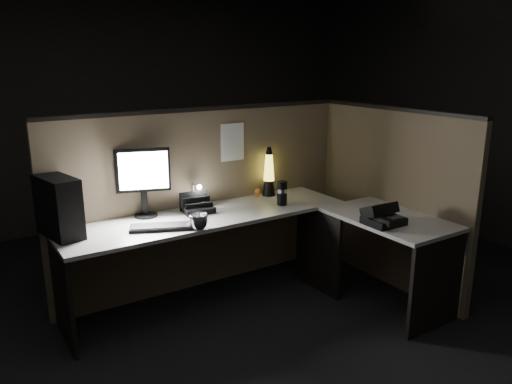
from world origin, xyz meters
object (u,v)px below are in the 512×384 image
lava_lamp (269,175)px  pc_tower (58,207)px  monitor (143,176)px  keyboard (162,227)px  desk_phone (382,216)px

lava_lamp → pc_tower: bearing=-177.3°
monitor → keyboard: (-0.01, -0.35, -0.31)m
pc_tower → monitor: bearing=-2.4°
desk_phone → pc_tower: bearing=154.7°
desk_phone → keyboard: bearing=152.1°
lava_lamp → keyboard: bearing=-164.3°
lava_lamp → desk_phone: size_ratio=1.54×
lava_lamp → monitor: bearing=178.6°
monitor → pc_tower: bearing=-151.8°
pc_tower → keyboard: size_ratio=0.91×
monitor → lava_lamp: size_ratio=1.22×
keyboard → lava_lamp: lava_lamp is taller
lava_lamp → desk_phone: bearing=-76.8°
desk_phone → lava_lamp: bearing=104.3°
keyboard → pc_tower: bearing=-176.4°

